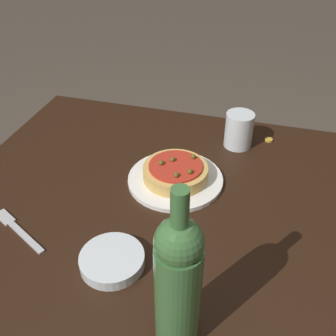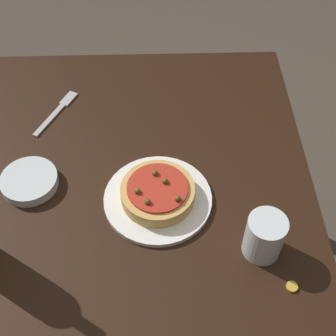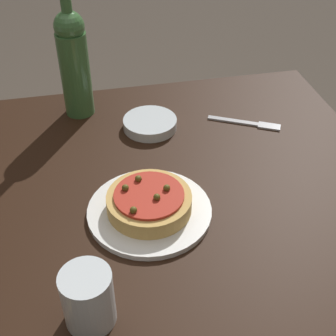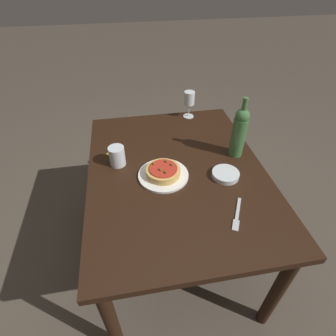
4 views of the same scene
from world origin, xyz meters
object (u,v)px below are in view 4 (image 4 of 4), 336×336
Objects in this scene: wine_bottle at (239,131)px; bottle_cap at (109,154)px; water_cup at (117,156)px; fork at (237,216)px; dining_table at (176,182)px; side_bowl at (226,174)px; pizza at (163,171)px; wine_glass at (189,99)px; dinner_plate at (163,175)px.

bottle_cap is (0.11, 0.69, -0.14)m from wine_bottle.
water_cup reaches higher than fork.
side_bowl reaches higher than dining_table.
wine_bottle is at bearing -74.95° from pizza.
dining_table is 0.34m from water_cup.
wine_bottle is at bearing -172.24° from fork.
fork is at bearing -138.81° from pizza.
wine_bottle reaches higher than side_bowl.
wine_bottle is 1.90× the size of fork.
pizza is (-0.04, 0.08, 0.12)m from dining_table.
dining_table is at bearing -63.99° from pizza.
dining_table is 0.60m from wine_glass.
water_cup is at bearing 58.49° from pizza.
fork is at bearing 160.37° from wine_bottle.
wine_bottle is 0.47m from fork.
side_bowl is at bearing -100.34° from dinner_plate.
pizza is 0.51× the size of wine_bottle.
wine_glass is 1.67× the size of water_cup.
dining_table is at bearing 102.44° from wine_bottle.
pizza reaches higher than dining_table.
dinner_plate is 10.46× the size of bottle_cap.
water_cup is (-0.43, 0.48, -0.07)m from wine_glass.
dining_table is 6.93× the size of pizza.
wine_bottle is (0.08, -0.34, 0.23)m from dining_table.
water_cup is 4.38× the size of bottle_cap.
pizza is 0.45m from wine_bottle.
wine_bottle is 0.64m from water_cup.
dinner_plate is 0.31m from side_bowl.
water_cup is 0.11m from bottle_cap.
pizza is 0.97× the size of fork.
bottle_cap is (0.22, 0.27, -0.00)m from dinner_plate.
pizza is at bearing -111.43° from fork.
wine_bottle is 3.16× the size of water_cup.
bottle_cap is (0.22, 0.27, -0.03)m from pizza.
dining_table is 6.74× the size of fork.
wine_glass is (0.56, -0.26, 0.12)m from dinner_plate.
fork is (-0.44, -0.49, -0.05)m from water_cup.
side_bowl reaches higher than fork.
wine_glass is 0.48m from wine_bottle.
dinner_plate is at bearing 155.07° from wine_glass.
dinner_plate reaches higher than fork.
pizza reaches higher than bottle_cap.
side_bowl is (-0.62, -0.04, -0.11)m from wine_glass.
water_cup is at bearing 58.46° from dinner_plate.
dinner_plate is (-0.04, 0.08, 0.10)m from dining_table.
wine_bottle is (-0.45, -0.16, 0.02)m from wine_glass.
pizza is 0.31m from side_bowl.
wine_glass is 1.29× the size of side_bowl.
dining_table is 8.70× the size of side_bowl.
pizza reaches higher than side_bowl.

